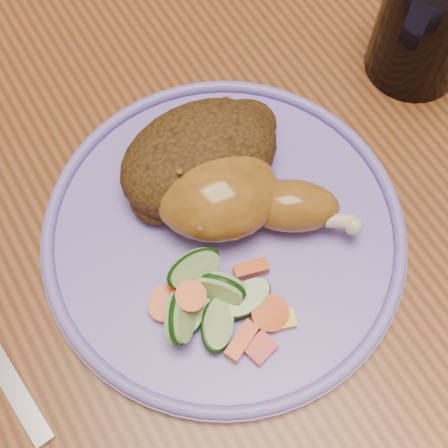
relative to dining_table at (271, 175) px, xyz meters
name	(u,v)px	position (x,y,z in m)	size (l,w,h in m)	color
ground	(248,338)	(0.00, 0.00, -0.67)	(4.00, 4.00, 0.00)	#57301D
dining_table	(271,175)	(0.00, 0.00, 0.00)	(0.90, 1.40, 0.75)	brown
plate	(224,235)	(-0.09, -0.06, 0.09)	(0.29, 0.29, 0.01)	#7F6BD9
plate_rim	(224,229)	(-0.09, -0.06, 0.10)	(0.29, 0.29, 0.01)	#7F6BD9
chicken_leg	(235,196)	(-0.08, -0.05, 0.12)	(0.15, 0.14, 0.05)	#9B6420
rice_pilaf	(202,157)	(-0.08, -0.01, 0.12)	(0.14, 0.10, 0.06)	#482D12
vegetable_pile	(208,302)	(-0.13, -0.11, 0.11)	(0.10, 0.10, 0.05)	#A50A05
drinking_glass	(429,21)	(0.14, 0.00, 0.14)	(0.09, 0.09, 0.11)	black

